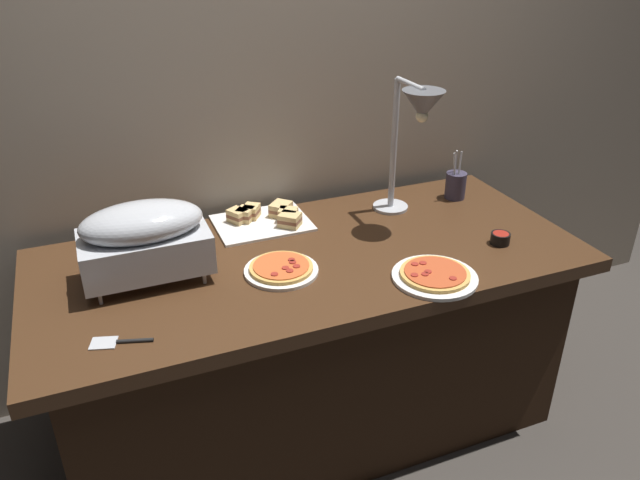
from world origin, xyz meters
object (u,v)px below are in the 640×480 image
Objects in this scene: sandwich_platter at (266,218)px; utensil_holder at (456,185)px; heat_lamp at (416,118)px; chafing_dish at (144,238)px; sauce_cup_near at (500,238)px; pizza_plate_front at (435,275)px; serving_spatula at (119,342)px; pizza_plate_center at (281,269)px.

utensil_holder reaches higher than sandwich_platter.
utensil_holder is at bearing 25.38° from heat_lamp.
sauce_cup_near is (1.20, -0.23, -0.13)m from chafing_dish.
chafing_dish is 0.93m from pizza_plate_front.
sauce_cup_near is (0.22, -0.27, -0.39)m from heat_lamp.
chafing_dish is 1.02m from heat_lamp.
chafing_dish is 0.37m from serving_spatula.
utensil_holder is at bearing 79.36° from sauce_cup_near.
pizza_plate_front is 1.13× the size of pizza_plate_center.
chafing_dish is at bearing -171.72° from utensil_holder.
utensil_holder is at bearing 19.42° from pizza_plate_center.
sandwich_platter is at bearing 80.13° from pizza_plate_center.
sauce_cup_near is 0.40× the size of serving_spatula.
serving_spatula is at bearing -176.27° from sauce_cup_near.
pizza_plate_front is 1.36× the size of utensil_holder.
pizza_plate_front is at bearing -160.70° from sauce_cup_near.
pizza_plate_center is at bearing 153.23° from pizza_plate_front.
chafing_dish is 1.94× the size of utensil_holder.
sandwich_platter is at bearing 43.06° from serving_spatula.
sauce_cup_near is at bearing 3.73° from serving_spatula.
sauce_cup_near is (0.79, -0.10, 0.01)m from pizza_plate_center.
chafing_dish is at bearing 157.96° from pizza_plate_front.
heat_lamp is 2.58× the size of utensil_holder.
utensil_holder is (0.87, 0.31, 0.04)m from pizza_plate_center.
pizza_plate_center is 1.20× the size of utensil_holder.
heat_lamp reaches higher than serving_spatula.
heat_lamp is 1.24m from serving_spatula.
sandwich_platter is at bearing 28.05° from chafing_dish.
pizza_plate_center is at bearing -99.87° from sandwich_platter.
heat_lamp is at bearing 72.24° from pizza_plate_front.
pizza_plate_center reaches higher than serving_spatula.
pizza_plate_center is at bearing -163.87° from heat_lamp.
chafing_dish reaches higher than pizza_plate_front.
sandwich_platter is 0.87m from sauce_cup_near.
serving_spatula is (-0.13, -0.31, -0.15)m from chafing_dish.
sandwich_platter is at bearing 157.78° from heat_lamp.
sandwich_platter reaches higher than pizza_plate_front.
sandwich_platter is 2.04× the size of serving_spatula.
heat_lamp is 0.67m from sandwich_platter.
serving_spatula is at bearing 178.01° from pizza_plate_front.
pizza_plate_front is at bearing -107.76° from heat_lamp.
heat_lamp is 0.52m from sauce_cup_near.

